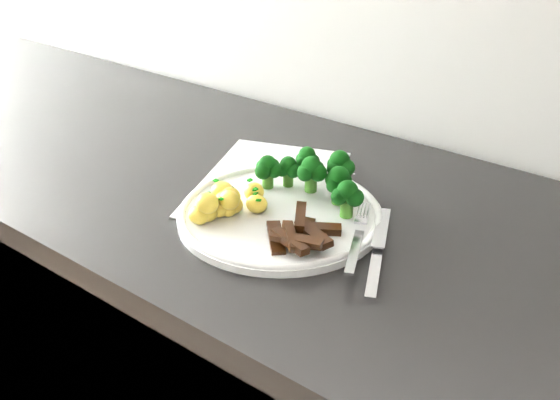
{
  "coord_description": "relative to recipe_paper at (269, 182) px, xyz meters",
  "views": [
    {
      "loc": [
        0.36,
        0.98,
        1.39
      ],
      "look_at": [
        -0.11,
        1.61,
        0.95
      ],
      "focal_mm": 40.55,
      "sensor_mm": 36.0,
      "label": 1
    }
  ],
  "objects": [
    {
      "name": "recipe_paper",
      "position": [
        0.0,
        0.0,
        0.0
      ],
      "size": [
        0.3,
        0.35,
        0.0
      ],
      "color": "silver",
      "rests_on": "counter"
    },
    {
      "name": "plate",
      "position": [
        0.08,
        -0.08,
        0.01
      ],
      "size": [
        0.3,
        0.3,
        0.02
      ],
      "color": "white",
      "rests_on": "counter"
    },
    {
      "name": "broccoli",
      "position": [
        0.09,
        -0.01,
        0.05
      ],
      "size": [
        0.19,
        0.1,
        0.07
      ],
      "color": "#2F6318",
      "rests_on": "plate"
    },
    {
      "name": "potatoes",
      "position": [
        0.02,
        -0.13,
        0.03
      ],
      "size": [
        0.09,
        0.13,
        0.05
      ],
      "color": "yellow",
      "rests_on": "plate"
    },
    {
      "name": "beef_strips",
      "position": [
        0.15,
        -0.12,
        0.02
      ],
      "size": [
        0.11,
        0.11,
        0.03
      ],
      "color": "black",
      "rests_on": "plate"
    },
    {
      "name": "fork",
      "position": [
        0.21,
        -0.09,
        0.02
      ],
      "size": [
        0.09,
        0.17,
        0.02
      ],
      "color": "silver",
      "rests_on": "plate"
    },
    {
      "name": "knife",
      "position": [
        0.25,
        -0.1,
        0.01
      ],
      "size": [
        0.1,
        0.2,
        0.02
      ],
      "color": "silver",
      "rests_on": "plate"
    }
  ]
}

